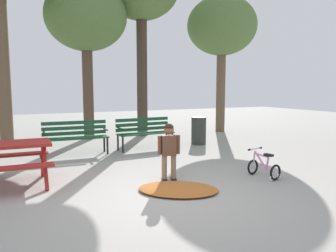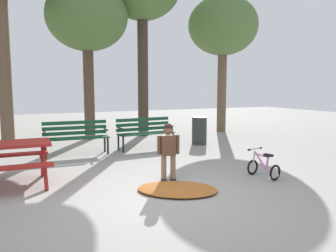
% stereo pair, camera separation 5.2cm
% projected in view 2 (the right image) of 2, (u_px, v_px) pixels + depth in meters
% --- Properties ---
extents(ground, '(36.00, 36.00, 0.00)m').
position_uv_depth(ground, '(161.00, 197.00, 5.18)').
color(ground, gray).
extents(park_bench_far_left, '(1.61, 0.51, 0.85)m').
position_uv_depth(park_bench_far_left, '(76.00, 135.00, 8.40)').
color(park_bench_far_left, '#144728').
rests_on(park_bench_far_left, ground).
extents(park_bench_left, '(1.63, 0.56, 0.85)m').
position_uv_depth(park_bench_left, '(145.00, 130.00, 9.24)').
color(park_bench_left, '#144728').
rests_on(park_bench_left, ground).
extents(child_standing, '(0.39, 0.23, 1.07)m').
position_uv_depth(child_standing, '(168.00, 148.00, 5.98)').
color(child_standing, '#7F664C').
rests_on(child_standing, ground).
extents(kids_bicycle, '(0.45, 0.61, 0.54)m').
position_uv_depth(kids_bicycle, '(264.00, 167.00, 6.28)').
color(kids_bicycle, black).
rests_on(kids_bicycle, ground).
extents(leaf_pile, '(1.61, 1.50, 0.07)m').
position_uv_depth(leaf_pile, '(177.00, 189.00, 5.49)').
color(leaf_pile, '#9E5623').
rests_on(leaf_pile, ground).
extents(trash_bin, '(0.44, 0.44, 0.82)m').
position_uv_depth(trash_bin, '(199.00, 131.00, 9.94)').
color(trash_bin, '#2D332D').
rests_on(trash_bin, ground).
extents(tree_center, '(2.60, 2.60, 5.06)m').
position_uv_depth(tree_center, '(87.00, 18.00, 10.61)').
color(tree_center, brown).
rests_on(tree_center, ground).
extents(tree_far_right, '(2.60, 2.60, 5.09)m').
position_uv_depth(tree_far_right, '(223.00, 27.00, 12.42)').
color(tree_far_right, brown).
rests_on(tree_far_right, ground).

